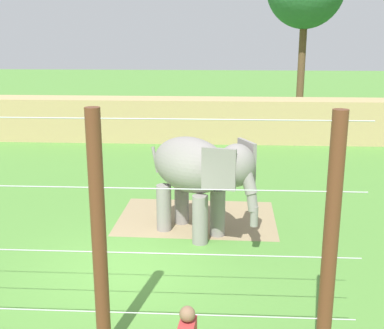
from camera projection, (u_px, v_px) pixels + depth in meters
The scene contains 6 objects.
ground_plane at pixel (126, 269), 11.36m from camera, with size 120.00×120.00×0.00m, color #518938.
dirt_patch at pixel (197, 218), 14.50m from camera, with size 4.54×3.09×0.01m, color #937F5B.
embankment_wall at pixel (178, 120), 24.52m from camera, with size 36.00×1.80×2.09m, color tan.
elephant at pixel (198, 171), 12.82m from camera, with size 3.15×2.85×2.68m.
enrichment_ball at pixel (195, 171), 17.86m from camera, with size 0.82×0.82×0.82m, color gray.
cable_fence at pixel (91, 237), 7.92m from camera, with size 8.67×0.24×4.19m.
Camera 1 is at (2.09, -10.24, 5.28)m, focal length 46.41 mm.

